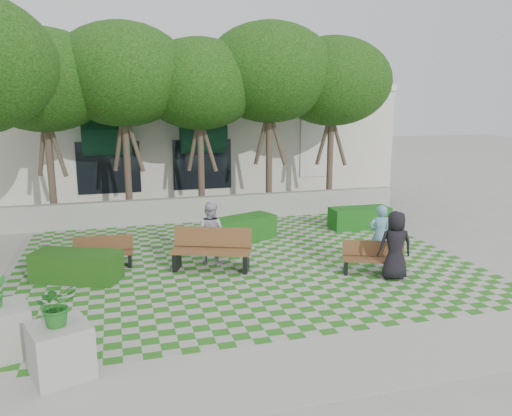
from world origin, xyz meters
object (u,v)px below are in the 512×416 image
object	(u,v)px
hedge_west	(77,266)
person_white	(210,233)
planter_front	(60,339)
planter_back	(1,329)
bench_west	(103,253)
person_dark	(395,245)
bench_east	(373,259)
person_blue	(380,235)
bench_mid	(212,250)
hedge_east	(360,218)
hedge_midright	(241,229)

from	to	relation	value
hedge_west	person_white	bearing A→B (deg)	7.43
hedge_west	planter_front	distance (m)	4.57
planter_back	bench_west	bearing A→B (deg)	70.12
person_dark	person_white	distance (m)	4.85
bench_east	person_blue	distance (m)	0.93
bench_mid	hedge_east	size ratio (longest dim) A/B	1.04
hedge_midright	person_white	bearing A→B (deg)	-125.49
planter_back	person_blue	distance (m)	9.23
bench_mid	planter_front	bearing A→B (deg)	-105.37
person_white	person_dark	bearing A→B (deg)	-173.65
hedge_west	bench_mid	bearing A→B (deg)	-1.28
hedge_midright	hedge_west	bearing A→B (deg)	-153.89
person_white	bench_east	bearing A→B (deg)	-170.24
person_dark	hedge_west	bearing A→B (deg)	-3.43
bench_mid	planter_back	distance (m)	5.61
bench_west	person_white	xyz separation A→B (m)	(2.82, -0.47, 0.46)
planter_front	person_dark	distance (m)	7.99
bench_mid	hedge_east	bearing A→B (deg)	47.75
planter_front	hedge_east	bearing A→B (deg)	38.94
bench_mid	person_blue	xyz separation A→B (m)	(4.45, -0.83, 0.30)
bench_west	person_blue	bearing A→B (deg)	-9.61
planter_back	person_blue	xyz separation A→B (m)	(8.83, 2.67, 0.33)
person_dark	person_blue	bearing A→B (deg)	-89.37
hedge_east	person_white	world-z (taller)	person_white
hedge_east	hedge_midright	size ratio (longest dim) A/B	0.94
hedge_west	person_dark	world-z (taller)	person_dark
hedge_east	person_blue	bearing A→B (deg)	-110.08
bench_west	person_dark	xyz separation A→B (m)	(6.99, -2.94, 0.47)
bench_east	hedge_east	bearing A→B (deg)	89.56
person_blue	planter_front	bearing A→B (deg)	43.64
person_dark	planter_front	bearing A→B (deg)	30.03
hedge_east	hedge_west	world-z (taller)	hedge_west
bench_west	hedge_west	distance (m)	1.10
hedge_midright	person_dark	size ratio (longest dim) A/B	1.28
hedge_west	person_dark	xyz separation A→B (m)	(7.61, -2.03, 0.49)
person_dark	person_white	bearing A→B (deg)	-19.22
bench_mid	person_dark	size ratio (longest dim) A/B	1.26
planter_back	person_dark	world-z (taller)	person_dark
planter_back	person_blue	bearing A→B (deg)	16.83
hedge_midright	person_blue	bearing A→B (deg)	-47.13
bench_east	person_white	size ratio (longest dim) A/B	0.96
bench_west	hedge_midright	distance (m)	4.42
bench_mid	person_blue	world-z (taller)	person_blue
hedge_west	person_dark	size ratio (longest dim) A/B	1.22
hedge_east	person_blue	world-z (taller)	person_blue
bench_mid	person_white	bearing A→B (deg)	103.40
person_white	hedge_east	bearing A→B (deg)	-120.44
bench_west	planter_front	xyz separation A→B (m)	(-0.58, -5.48, 0.24)
hedge_midright	person_blue	size ratio (longest dim) A/B	1.34
planter_front	person_blue	bearing A→B (deg)	25.16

